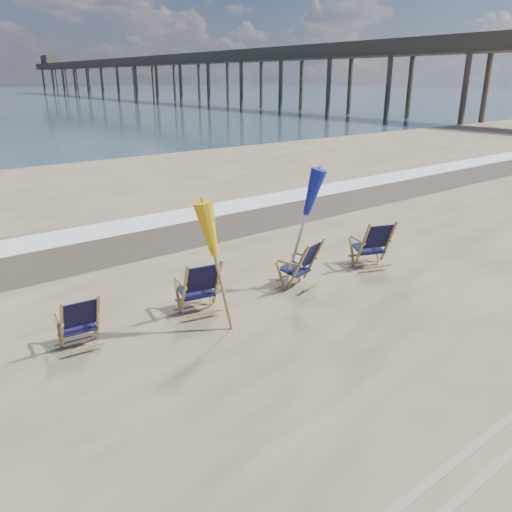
# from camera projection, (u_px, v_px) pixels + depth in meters

# --- Properties ---
(surf_foam) EXTENTS (200.00, 1.40, 0.01)m
(surf_foam) POSITION_uv_depth(u_px,v_px,m) (118.00, 227.00, 13.49)
(surf_foam) COLOR silver
(surf_foam) RESTS_ON ground
(wet_sand_strip) EXTENTS (200.00, 2.60, 0.00)m
(wet_sand_strip) POSITION_uv_depth(u_px,v_px,m) (142.00, 241.00, 12.38)
(wet_sand_strip) COLOR #42362A
(wet_sand_strip) RESTS_ON ground
(beach_chair_0) EXTENTS (0.64, 0.71, 0.91)m
(beach_chair_0) POSITION_uv_depth(u_px,v_px,m) (98.00, 319.00, 7.38)
(beach_chair_0) COLOR black
(beach_chair_0) RESTS_ON ground
(beach_chair_1) EXTENTS (0.80, 0.86, 1.04)m
(beach_chair_1) POSITION_uv_depth(u_px,v_px,m) (217.00, 285.00, 8.43)
(beach_chair_1) COLOR black
(beach_chair_1) RESTS_ON ground
(beach_chair_2) EXTENTS (0.80, 0.85, 0.99)m
(beach_chair_2) POSITION_uv_depth(u_px,v_px,m) (314.00, 261.00, 9.62)
(beach_chair_2) COLOR black
(beach_chair_2) RESTS_ON ground
(beach_chair_3) EXTENTS (0.93, 0.98, 1.09)m
(beach_chair_3) POSITION_uv_depth(u_px,v_px,m) (389.00, 243.00, 10.46)
(beach_chair_3) COLOR black
(beach_chair_3) RESTS_ON ground
(umbrella_yellow) EXTENTS (0.30, 0.30, 2.15)m
(umbrella_yellow) POSITION_uv_depth(u_px,v_px,m) (218.00, 234.00, 7.43)
(umbrella_yellow) COLOR #A48149
(umbrella_yellow) RESTS_ON ground
(umbrella_blue) EXTENTS (0.30, 0.30, 2.34)m
(umbrella_blue) POSITION_uv_depth(u_px,v_px,m) (301.00, 196.00, 8.98)
(umbrella_blue) COLOR #A5A5AD
(umbrella_blue) RESTS_ON ground
(fishing_pier) EXTENTS (4.40, 140.00, 9.30)m
(fishing_pier) POSITION_uv_depth(u_px,v_px,m) (171.00, 73.00, 82.72)
(fishing_pier) COLOR #4B4136
(fishing_pier) RESTS_ON ground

